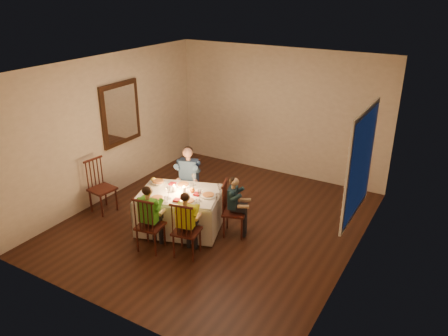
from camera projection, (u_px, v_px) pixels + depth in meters
The scene contains 26 objects.
ground at pixel (215, 222), 7.35m from camera, with size 5.00×5.00×0.00m, color black.
wall_left at pixel (109, 128), 7.89m from camera, with size 0.02×5.00×2.60m, color silver.
wall_right at pixel (359, 181), 5.79m from camera, with size 0.02×5.00×2.60m, color silver.
wall_back at pixel (279, 112), 8.82m from camera, with size 4.50×0.02×2.60m, color silver.
ceiling at pixel (214, 67), 6.33m from camera, with size 5.00×5.00×0.00m, color white.
dining_table at pixel (180, 203), 6.98m from camera, with size 1.51×1.28×0.63m.
chair_adult at pixel (190, 209), 7.79m from camera, with size 0.37×0.35×0.90m, color #34110E, non-canonical shape.
chair_near_left at pixel (152, 249), 6.62m from camera, with size 0.37×0.35×0.90m, color #34110E, non-canonical shape.
chair_near_right at pixel (188, 254), 6.49m from camera, with size 0.37×0.35×0.90m, color #34110E, non-canonical shape.
chair_end at pixel (234, 234), 7.02m from camera, with size 0.37×0.35×0.90m, color #34110E, non-canonical shape.
chair_extra at pixel (105, 211), 7.72m from camera, with size 0.40×0.38×0.96m, color #34110E, non-canonical shape.
adult at pixel (190, 209), 7.79m from camera, with size 0.41×0.38×1.17m, color navy, non-canonical shape.
child_green at pixel (152, 249), 6.62m from camera, with size 0.35×0.32×1.06m, color #3D9725, non-canonical shape.
child_yellow at pixel (188, 254), 6.49m from camera, with size 0.33×0.30×1.03m, color yellow, non-canonical shape.
child_teal at pixel (234, 234), 7.02m from camera, with size 0.31×0.28×0.99m, color #172E3A, non-canonical shape.
setting_adult at pixel (183, 185), 7.13m from camera, with size 0.26×0.26×0.02m, color silver.
setting_green at pixel (157, 199), 6.68m from camera, with size 0.26×0.26×0.02m, color silver.
setting_yellow at pixel (188, 201), 6.60m from camera, with size 0.26×0.26×0.02m, color silver.
setting_teal at pixel (208, 196), 6.78m from camera, with size 0.26×0.26×0.02m, color silver.
candle_left at pixel (174, 189), 6.90m from camera, with size 0.06×0.06×0.10m, color white.
candle_right at pixel (184, 190), 6.87m from camera, with size 0.06×0.06×0.10m, color white.
squash at pixel (153, 180), 7.22m from camera, with size 0.09×0.09×0.09m, color yellow.
orange_fruit at pixel (192, 190), 6.89m from camera, with size 0.08×0.08×0.08m, color orange.
serving_bowl at pixel (158, 183), 7.16m from camera, with size 0.23×0.23×0.06m, color silver.
wall_mirror at pixel (121, 113), 8.03m from camera, with size 0.06×0.95×1.15m.
window_blinds at pixel (360, 164), 5.81m from camera, with size 0.07×1.34×1.54m.
Camera 1 is at (3.36, -5.45, 3.73)m, focal length 35.00 mm.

